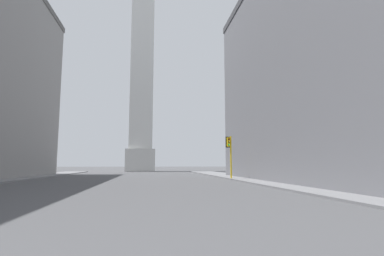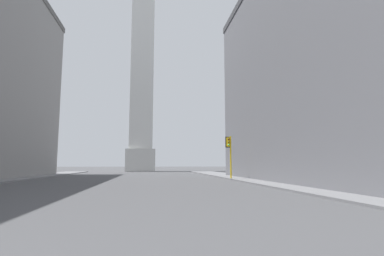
# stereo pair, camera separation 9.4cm
# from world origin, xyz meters

# --- Properties ---
(sidewalk_right) EXTENTS (5.00, 87.78, 0.15)m
(sidewalk_right) POSITION_xyz_m (14.27, 26.33, 0.07)
(sidewalk_right) COLOR slate
(sidewalk_right) RESTS_ON ground_plane
(building_right) EXTENTS (22.22, 39.72, 24.31)m
(building_right) POSITION_xyz_m (25.15, 24.62, 12.16)
(building_right) COLOR slate
(building_right) RESTS_ON ground_plane
(obelisk) EXTENTS (7.00, 7.00, 77.94)m
(obelisk) POSITION_xyz_m (0.00, 73.15, 37.60)
(obelisk) COLOR silver
(obelisk) RESTS_ON ground_plane
(traffic_light_mid_right) EXTENTS (0.80, 0.53, 5.21)m
(traffic_light_mid_right) POSITION_xyz_m (11.86, 33.33, 3.44)
(traffic_light_mid_right) COLOR yellow
(traffic_light_mid_right) RESTS_ON ground_plane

